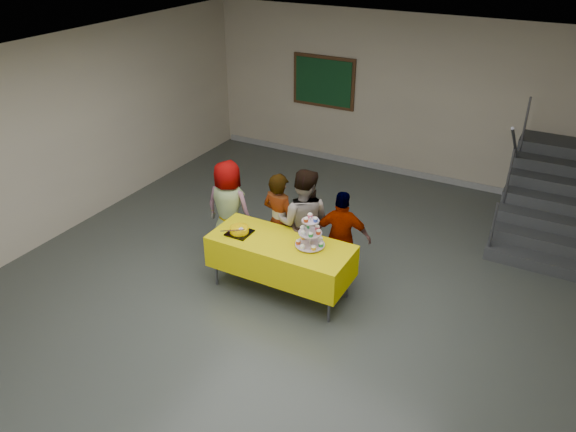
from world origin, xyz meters
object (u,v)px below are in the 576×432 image
at_px(schoolchild_a, 229,209).
at_px(schoolchild_b, 279,222).
at_px(cupcake_stand, 310,235).
at_px(staircase, 549,198).
at_px(schoolchild_c, 303,223).
at_px(noticeboard, 324,82).
at_px(bake_table, 281,256).
at_px(schoolchild_d, 342,238).
at_px(bear_cake, 239,229).

xyz_separation_m(schoolchild_a, schoolchild_b, (0.83, 0.01, -0.00)).
distance_m(cupcake_stand, staircase, 4.36).
xyz_separation_m(schoolchild_c, staircase, (2.85, 3.06, -0.29)).
bearing_deg(staircase, cupcake_stand, -125.11).
bearing_deg(schoolchild_b, cupcake_stand, 157.73).
bearing_deg(staircase, schoolchild_b, -135.67).
height_order(cupcake_stand, schoolchild_b, schoolchild_b).
xyz_separation_m(staircase, noticeboard, (-4.41, 0.84, 1.11)).
relative_size(bake_table, schoolchild_c, 1.20).
height_order(schoolchild_a, noticeboard, noticeboard).
xyz_separation_m(schoolchild_c, noticeboard, (-1.56, 3.90, 0.82)).
bearing_deg(cupcake_stand, noticeboard, 113.54).
bearing_deg(noticeboard, cupcake_stand, -66.46).
distance_m(bake_table, staircase, 4.63).
distance_m(staircase, noticeboard, 4.62).
height_order(schoolchild_b, staircase, staircase).
distance_m(schoolchild_d, noticeboard, 4.48).
height_order(cupcake_stand, schoolchild_a, schoolchild_a).
xyz_separation_m(bear_cake, staircase, (3.46, 3.70, -0.34)).
bearing_deg(schoolchild_c, cupcake_stand, 109.36).
xyz_separation_m(bake_table, bear_cake, (-0.58, -0.07, 0.27)).
height_order(bake_table, staircase, staircase).
bearing_deg(schoolchild_c, staircase, -149.08).
xyz_separation_m(schoolchild_a, schoolchild_d, (1.73, 0.12, -0.06)).
xyz_separation_m(bear_cake, schoolchild_a, (-0.56, 0.58, -0.10)).
distance_m(bake_table, cupcake_stand, 0.55).
relative_size(schoolchild_b, staircase, 0.61).
bearing_deg(schoolchild_a, schoolchild_d, -179.98).
distance_m(bake_table, schoolchild_b, 0.62).
xyz_separation_m(cupcake_stand, staircase, (2.50, 3.55, -0.45)).
height_order(bear_cake, schoolchild_b, schoolchild_b).
bearing_deg(staircase, schoolchild_d, -127.34).
bearing_deg(bake_table, schoolchild_a, 156.23).
height_order(cupcake_stand, noticeboard, noticeboard).
xyz_separation_m(bear_cake, schoolchild_b, (0.27, 0.59, -0.10)).
bearing_deg(schoolchild_b, schoolchild_d, -162.96).
bearing_deg(schoolchild_d, bake_table, 32.77).
relative_size(cupcake_stand, noticeboard, 0.34).
distance_m(cupcake_stand, noticeboard, 4.83).
bearing_deg(noticeboard, staircase, -10.74).
distance_m(bear_cake, noticeboard, 4.70).
distance_m(schoolchild_b, schoolchild_c, 0.35).
bearing_deg(schoolchild_c, bear_cake, 30.19).
xyz_separation_m(bake_table, staircase, (2.88, 3.63, -0.07)).
bearing_deg(staircase, bear_cake, -133.06).
xyz_separation_m(bear_cake, noticeboard, (-0.95, 4.54, 0.77)).
bearing_deg(schoolchild_c, schoolchild_b, -7.02).
height_order(schoolchild_b, schoolchild_c, schoolchild_c).
bearing_deg(bear_cake, schoolchild_b, 65.16).
relative_size(schoolchild_b, schoolchild_d, 1.09).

